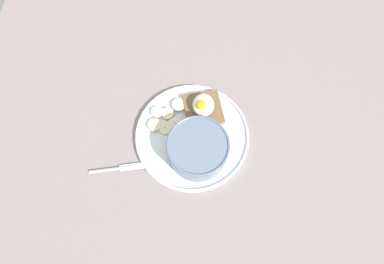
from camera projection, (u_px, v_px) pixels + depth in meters
The scene contains 12 objects.
ground_plane at pixel (192, 138), 75.99cm from camera, with size 120.00×120.00×2.00cm, color gray.
plate at pixel (192, 135), 74.32cm from camera, with size 28.28×28.28×1.60cm.
oatmeal_bowl at pixel (198, 149), 69.44cm from camera, with size 14.40×14.40×6.49cm.
toast_slice at pixel (203, 109), 75.74cm from camera, with size 11.42×11.42×1.54cm.
poached_egg at pixel (203, 105), 73.34cm from camera, with size 6.08×5.36×4.09cm.
banana_slice_front at pixel (155, 126), 74.27cm from camera, with size 4.12×4.16×1.51cm.
banana_slice_left at pixel (175, 123), 74.60cm from camera, with size 3.78×3.86×1.42cm.
banana_slice_back at pixel (168, 114), 75.46cm from camera, with size 4.42×4.45×1.60cm.
banana_slice_right at pixel (157, 112), 75.63cm from camera, with size 3.99×4.06×1.59cm.
banana_slice_inner at pixel (165, 128), 74.16cm from camera, with size 4.63×4.64×1.47cm.
banana_slice_outer at pixel (179, 106), 76.29cm from camera, with size 4.16×4.12×1.49cm.
knife at pixel (119, 169), 71.64cm from camera, with size 3.92×14.15×0.80cm.
Camera 1 is at (26.23, 1.77, 72.32)cm, focal length 28.00 mm.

